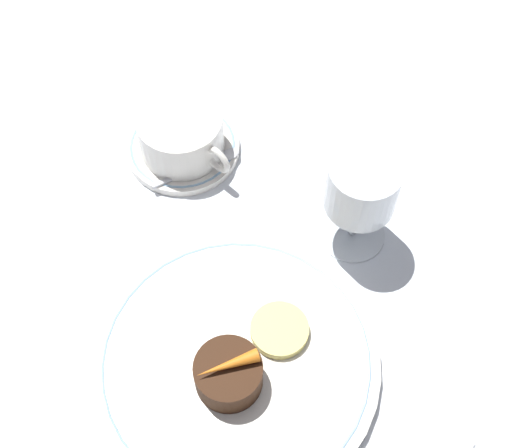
{
  "coord_description": "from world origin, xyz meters",
  "views": [
    {
      "loc": [
        0.21,
        -0.23,
        0.66
      ],
      "look_at": [
        -0.05,
        0.06,
        0.04
      ],
      "focal_mm": 50.0,
      "sensor_mm": 36.0,
      "label": 1
    }
  ],
  "objects_px": {
    "coffee_cup": "(181,133)",
    "wine_glass": "(361,191)",
    "dinner_plate": "(237,362)",
    "dessert_cake": "(228,374)"
  },
  "relations": [
    {
      "from": "coffee_cup",
      "to": "wine_glass",
      "type": "height_order",
      "value": "wine_glass"
    },
    {
      "from": "dinner_plate",
      "to": "coffee_cup",
      "type": "height_order",
      "value": "coffee_cup"
    },
    {
      "from": "wine_glass",
      "to": "coffee_cup",
      "type": "bearing_deg",
      "value": -168.24
    },
    {
      "from": "coffee_cup",
      "to": "dessert_cake",
      "type": "bearing_deg",
      "value": -36.12
    },
    {
      "from": "coffee_cup",
      "to": "dessert_cake",
      "type": "xyz_separation_m",
      "value": [
        0.23,
        -0.17,
        -0.01
      ]
    },
    {
      "from": "dessert_cake",
      "to": "dinner_plate",
      "type": "bearing_deg",
      "value": 114.43
    },
    {
      "from": "dinner_plate",
      "to": "dessert_cake",
      "type": "relative_size",
      "value": 4.33
    },
    {
      "from": "dinner_plate",
      "to": "wine_glass",
      "type": "height_order",
      "value": "wine_glass"
    },
    {
      "from": "wine_glass",
      "to": "dessert_cake",
      "type": "distance_m",
      "value": 0.22
    },
    {
      "from": "wine_glass",
      "to": "dinner_plate",
      "type": "bearing_deg",
      "value": -87.64
    }
  ]
}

